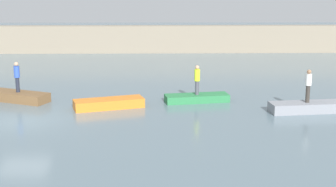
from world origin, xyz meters
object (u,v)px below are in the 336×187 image
rowboat_grey (307,107)px  rowboat_orange (109,103)px  rowboat_green (197,98)px  person_blue_shirt (17,75)px  rowboat_brown (18,97)px  person_white_shirt (308,84)px  person_hiviz_shirt (197,78)px

rowboat_grey → rowboat_orange: bearing=167.6°
rowboat_orange → rowboat_green: rowboat_orange is taller
rowboat_orange → person_blue_shirt: bearing=145.6°
rowboat_brown → rowboat_grey: bearing=14.3°
rowboat_green → person_white_shirt: size_ratio=2.08×
person_blue_shirt → person_white_shirt: bearing=-9.7°
rowboat_grey → person_blue_shirt: size_ratio=2.26×
person_hiviz_shirt → person_blue_shirt: bearing=178.2°
rowboat_orange → rowboat_grey: (10.67, -1.08, 0.01)m
rowboat_green → rowboat_orange: bearing=-174.0°
rowboat_orange → person_hiviz_shirt: bearing=-2.0°
rowboat_brown → rowboat_green: rowboat_brown is taller
person_blue_shirt → rowboat_orange: bearing=-17.2°
rowboat_orange → rowboat_green: bearing=-2.0°
rowboat_brown → rowboat_orange: (5.42, -1.68, -0.01)m
rowboat_orange → rowboat_grey: bearing=-23.0°
rowboat_brown → person_hiviz_shirt: bearing=22.3°
rowboat_grey → person_white_shirt: size_ratio=2.25×
rowboat_orange → rowboat_green: 5.15m
rowboat_orange → rowboat_grey: rowboat_grey is taller
rowboat_green → rowboat_grey: bearing=-32.3°
person_blue_shirt → person_white_shirt: person_blue_shirt is taller
rowboat_green → rowboat_grey: rowboat_grey is taller
rowboat_grey → person_white_shirt: 1.26m
rowboat_orange → person_white_shirt: bearing=-23.0°
person_blue_shirt → person_white_shirt: (16.09, -2.76, -0.01)m
rowboat_brown → rowboat_grey: rowboat_brown is taller
rowboat_orange → rowboat_green: (4.97, 1.35, -0.04)m
rowboat_green → person_blue_shirt: size_ratio=2.08×
rowboat_brown → person_blue_shirt: person_blue_shirt is taller
rowboat_grey → person_hiviz_shirt: (-5.70, 2.43, 1.11)m
rowboat_green → person_hiviz_shirt: bearing=-9.2°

